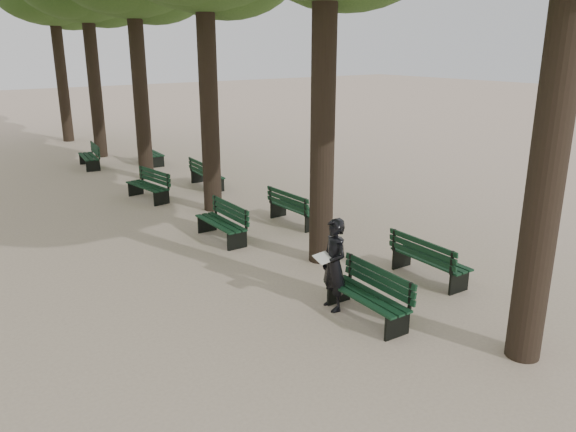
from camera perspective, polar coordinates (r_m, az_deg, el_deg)
ground at (r=9.77m, az=7.65°, el=-11.60°), size 120.00×120.00×0.00m
bench_left_0 at (r=10.08m, az=7.94°, el=-8.92°), size 0.66×1.83×0.92m
bench_left_1 at (r=13.97m, az=-6.79°, el=-1.37°), size 0.61×1.81×0.92m
bench_left_2 at (r=17.99m, az=-14.03°, el=2.44°), size 0.80×1.86×0.92m
bench_left_3 at (r=23.42m, az=-19.54°, el=5.31°), size 0.81×1.86×0.92m
bench_right_0 at (r=11.95m, az=14.14°, el=-5.03°), size 0.64×1.82×0.92m
bench_right_1 at (r=15.13m, az=0.73°, el=0.21°), size 0.59×1.80×0.92m
bench_right_2 at (r=19.23m, az=-8.21°, el=3.72°), size 0.72×1.84×0.92m
bench_right_3 at (r=23.48m, az=-13.72°, el=5.83°), size 0.70×1.84×0.92m
man_with_map at (r=10.16m, az=4.69°, el=-4.94°), size 0.66×0.74×1.73m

